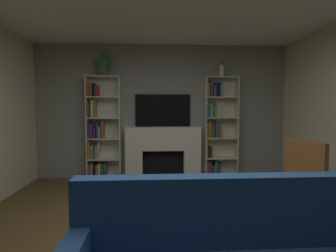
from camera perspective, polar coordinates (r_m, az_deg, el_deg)
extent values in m
plane|color=brown|center=(2.98, 1.47, -24.34)|extent=(7.04, 7.04, 0.00)
cube|color=gray|center=(5.58, -1.09, 2.99)|extent=(5.10, 0.06, 2.64)
cube|color=white|center=(5.55, -6.97, -7.88)|extent=(0.33, 0.26, 0.56)
cube|color=white|center=(5.59, 4.90, -7.77)|extent=(0.33, 0.26, 0.56)
cube|color=white|center=(5.46, -1.02, -2.60)|extent=(1.47, 0.26, 0.46)
cube|color=black|center=(5.63, -1.05, -7.68)|extent=(0.81, 0.08, 0.56)
cube|color=#555148|center=(5.33, -0.88, -11.28)|extent=(1.57, 0.30, 0.03)
cube|color=black|center=(5.52, -1.07, 3.21)|extent=(1.09, 0.06, 0.64)
cube|color=silver|center=(5.57, -16.23, -0.47)|extent=(0.02, 0.28, 2.00)
cube|color=silver|center=(5.46, -9.79, -0.45)|extent=(0.02, 0.28, 2.00)
cube|color=silver|center=(5.63, -12.82, -0.36)|extent=(0.65, 0.02, 2.00)
cube|color=silver|center=(5.67, -12.88, -10.53)|extent=(0.61, 0.28, 0.02)
cube|color=brown|center=(5.70, -15.65, -8.89)|extent=(0.04, 0.19, 0.29)
cube|color=beige|center=(5.70, -15.26, -8.81)|extent=(0.03, 0.18, 0.30)
cube|color=black|center=(5.68, -14.82, -8.71)|extent=(0.04, 0.21, 0.33)
cube|color=brown|center=(5.66, -14.28, -9.03)|extent=(0.04, 0.23, 0.28)
cube|color=beige|center=(5.65, -13.82, -8.93)|extent=(0.04, 0.23, 0.30)
cube|color=#207F39|center=(5.66, -13.19, -8.92)|extent=(0.04, 0.18, 0.29)
cube|color=#523F6E|center=(5.64, -12.67, -8.87)|extent=(0.04, 0.20, 0.31)
cube|color=silver|center=(5.58, -12.95, -6.63)|extent=(0.61, 0.28, 0.02)
cube|color=olive|center=(5.62, -15.78, -4.75)|extent=(0.03, 0.22, 0.34)
cube|color=beige|center=(5.64, -15.32, -5.15)|extent=(0.04, 0.16, 0.25)
cube|color=#3B6E40|center=(5.60, -14.91, -5.25)|extent=(0.02, 0.22, 0.25)
cube|color=beige|center=(5.62, -14.40, -5.16)|extent=(0.04, 0.16, 0.25)
cube|color=beige|center=(5.58, -13.96, -4.89)|extent=(0.02, 0.21, 0.32)
cube|color=silver|center=(5.52, -13.01, -2.54)|extent=(0.61, 0.28, 0.02)
cube|color=#34388C|center=(5.59, -15.77, -0.93)|extent=(0.04, 0.19, 0.29)
cube|color=#4C2A78|center=(5.56, -15.29, -0.99)|extent=(0.04, 0.22, 0.28)
cube|color=#552766|center=(5.57, -14.77, -1.33)|extent=(0.04, 0.18, 0.21)
cube|color=#2B5085|center=(5.57, -14.22, -0.90)|extent=(0.04, 0.15, 0.29)
cube|color=beige|center=(5.54, -13.83, -1.23)|extent=(0.02, 0.20, 0.23)
cube|color=#582969|center=(5.54, -13.53, -0.87)|extent=(0.03, 0.20, 0.30)
cube|color=#9A573A|center=(5.52, -13.18, -0.69)|extent=(0.03, 0.22, 0.34)
cube|color=silver|center=(5.49, -13.07, 1.62)|extent=(0.61, 0.28, 0.02)
cube|color=brown|center=(5.55, -15.98, 3.22)|extent=(0.02, 0.23, 0.30)
cube|color=#35684D|center=(5.58, -15.59, 2.97)|extent=(0.03, 0.16, 0.25)
cube|color=beige|center=(5.55, -15.19, 3.41)|extent=(0.04, 0.19, 0.33)
cube|color=olive|center=(5.54, -14.71, 3.39)|extent=(0.03, 0.19, 0.33)
cube|color=silver|center=(5.49, -13.14, 5.80)|extent=(0.61, 0.28, 0.02)
cube|color=#91523F|center=(5.58, -15.94, 7.21)|extent=(0.04, 0.19, 0.27)
cube|color=#A67F34|center=(5.57, -15.46, 7.18)|extent=(0.03, 0.19, 0.26)
cube|color=black|center=(5.55, -15.00, 7.17)|extent=(0.04, 0.20, 0.26)
cube|color=#33567E|center=(5.54, -14.59, 6.95)|extent=(0.02, 0.21, 0.21)
cube|color=#B52534|center=(5.52, -14.23, 6.97)|extent=(0.03, 0.22, 0.21)
cube|color=silver|center=(5.52, -13.20, 9.87)|extent=(0.61, 0.28, 0.02)
cube|color=beige|center=(5.52, 7.66, -0.38)|extent=(0.02, 0.29, 2.00)
cube|color=beige|center=(5.68, 13.90, -0.35)|extent=(0.02, 0.29, 2.00)
cube|color=beige|center=(5.72, 10.49, -0.26)|extent=(0.65, 0.02, 2.00)
cube|color=beige|center=(5.75, 10.69, -10.28)|extent=(0.61, 0.29, 0.02)
cube|color=#994E35|center=(5.66, 7.92, -8.76)|extent=(0.03, 0.23, 0.31)
cube|color=#652D64|center=(5.68, 8.40, -8.77)|extent=(0.04, 0.21, 0.30)
cube|color=#5F3364|center=(5.72, 8.83, -8.93)|extent=(0.04, 0.17, 0.26)
cube|color=olive|center=(5.71, 9.30, -9.12)|extent=(0.02, 0.20, 0.22)
cube|color=#2F8145|center=(5.70, 9.66, -8.55)|extent=(0.04, 0.21, 0.34)
cube|color=#28468F|center=(5.72, 10.03, -8.80)|extent=(0.03, 0.21, 0.28)
cube|color=#523166|center=(5.74, 10.41, -8.71)|extent=(0.04, 0.18, 0.29)
cube|color=beige|center=(5.67, 10.75, -6.44)|extent=(0.61, 0.29, 0.02)
cube|color=#A0743A|center=(5.62, 7.94, -4.95)|extent=(0.04, 0.18, 0.28)
cube|color=#1F222B|center=(5.62, 8.45, -5.24)|extent=(0.03, 0.20, 0.22)
cube|color=brown|center=(5.65, 8.86, -5.22)|extent=(0.03, 0.17, 0.22)
cube|color=beige|center=(5.61, 10.80, -2.41)|extent=(0.61, 0.29, 0.02)
cube|color=#A83A23|center=(5.55, 8.04, -0.89)|extent=(0.04, 0.23, 0.28)
cube|color=olive|center=(5.57, 8.47, -0.74)|extent=(0.03, 0.20, 0.31)
cube|color=#31653E|center=(5.60, 8.87, -1.18)|extent=(0.03, 0.16, 0.22)
cube|color=#267E4D|center=(5.61, 9.24, -1.26)|extent=(0.03, 0.16, 0.20)
cube|color=olive|center=(5.58, 9.79, -0.79)|extent=(0.02, 0.24, 0.30)
cube|color=#284597|center=(5.59, 10.20, -0.75)|extent=(0.04, 0.23, 0.31)
cube|color=olive|center=(5.63, 10.61, -1.14)|extent=(0.03, 0.18, 0.22)
cube|color=beige|center=(5.58, 10.85, 1.69)|extent=(0.61, 0.29, 0.02)
cube|color=navy|center=(5.52, 8.00, 3.05)|extent=(0.02, 0.24, 0.24)
cube|color=#30794B|center=(5.53, 8.39, 2.85)|extent=(0.03, 0.24, 0.20)
cube|color=beige|center=(5.56, 8.85, 2.92)|extent=(0.03, 0.19, 0.22)
cube|color=#287D39|center=(5.56, 9.36, 2.95)|extent=(0.03, 0.23, 0.23)
cube|color=olive|center=(5.58, 9.76, 3.22)|extent=(0.04, 0.20, 0.28)
cube|color=beige|center=(5.60, 10.20, 3.24)|extent=(0.04, 0.18, 0.28)
cube|color=beige|center=(5.58, 10.90, 5.80)|extent=(0.61, 0.29, 0.02)
cube|color=olive|center=(5.53, 8.14, 7.34)|extent=(0.04, 0.24, 0.27)
cube|color=#5B3569|center=(5.55, 8.70, 7.46)|extent=(0.03, 0.24, 0.30)
cube|color=#34519A|center=(5.59, 8.95, 7.55)|extent=(0.02, 0.17, 0.32)
cube|color=olive|center=(5.57, 9.37, 6.96)|extent=(0.03, 0.21, 0.20)
cube|color=navy|center=(5.60, 9.71, 7.36)|extent=(0.02, 0.17, 0.29)
cube|color=black|center=(5.61, 10.13, 7.25)|extent=(0.03, 0.17, 0.26)
cube|color=#284B8A|center=(5.61, 10.58, 7.36)|extent=(0.03, 0.18, 0.29)
cube|color=beige|center=(5.61, 10.95, 9.81)|extent=(0.61, 0.29, 0.02)
cylinder|color=#4D564D|center=(5.52, -13.24, 10.78)|extent=(0.17, 0.17, 0.16)
sphere|color=#326B35|center=(5.55, -13.27, 12.75)|extent=(0.28, 0.28, 0.28)
cylinder|color=silver|center=(5.62, 10.98, 11.05)|extent=(0.10, 0.10, 0.23)
cylinder|color=#4C7F3F|center=(5.62, 11.19, 12.99)|extent=(0.01, 0.01, 0.15)
sphere|color=#DCC847|center=(5.64, 11.20, 13.76)|extent=(0.05, 0.05, 0.05)
cylinder|color=#4C7F3F|center=(5.64, 11.03, 12.95)|extent=(0.01, 0.01, 0.15)
sphere|color=#DCC847|center=(5.66, 11.04, 13.71)|extent=(0.04, 0.04, 0.04)
cube|color=#294F87|center=(2.09, 10.78, -16.74)|extent=(2.07, 0.17, 0.50)
cylinder|color=brown|center=(3.59, 29.32, -16.31)|extent=(0.04, 0.04, 0.40)
cylinder|color=brown|center=(3.93, 23.27, -14.31)|extent=(0.04, 0.04, 0.40)
cylinder|color=brown|center=(3.22, 22.67, -18.43)|extent=(0.04, 0.04, 0.40)
cylinder|color=brown|center=(3.61, 16.75, -15.85)|extent=(0.04, 0.04, 0.40)
cube|color=#AD6646|center=(3.50, 23.11, -12.44)|extent=(0.72, 0.72, 0.08)
cube|color=brown|center=(3.52, 23.09, -13.38)|extent=(0.72, 0.72, 0.04)
cube|color=brown|center=(3.62, 26.29, -7.60)|extent=(0.22, 0.57, 0.62)
cube|color=brown|center=(2.62, 8.04, -18.85)|extent=(0.95, 0.54, 0.04)
cylinder|color=brown|center=(2.89, -2.44, -21.13)|extent=(0.05, 0.05, 0.38)
cylinder|color=brown|center=(3.04, 15.87, -19.98)|extent=(0.05, 0.05, 0.38)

